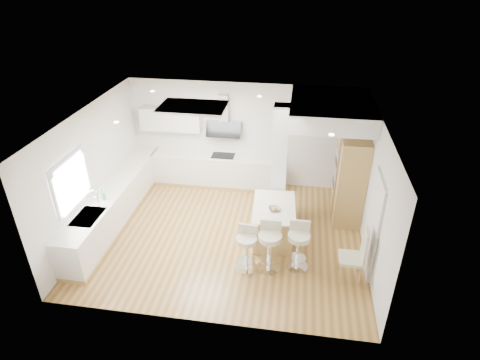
% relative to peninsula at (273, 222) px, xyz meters
% --- Properties ---
extents(ground, '(6.00, 6.00, 0.00)m').
position_rel_peninsula_xyz_m(ground, '(-1.03, -0.05, -0.42)').
color(ground, '#A6793D').
rests_on(ground, ground).
extents(ceiling, '(6.00, 5.00, 0.02)m').
position_rel_peninsula_xyz_m(ceiling, '(-1.03, -0.05, -0.42)').
color(ceiling, white).
rests_on(ceiling, ground).
extents(wall_back, '(6.00, 0.04, 2.80)m').
position_rel_peninsula_xyz_m(wall_back, '(-1.03, 2.45, 0.98)').
color(wall_back, silver).
rests_on(wall_back, ground).
extents(wall_left, '(0.04, 5.00, 2.80)m').
position_rel_peninsula_xyz_m(wall_left, '(-4.03, -0.05, 0.98)').
color(wall_left, silver).
rests_on(wall_left, ground).
extents(wall_right, '(0.04, 5.00, 2.80)m').
position_rel_peninsula_xyz_m(wall_right, '(1.97, -0.05, 0.98)').
color(wall_right, silver).
rests_on(wall_right, ground).
extents(skylight, '(4.10, 2.10, 0.06)m').
position_rel_peninsula_xyz_m(skylight, '(-1.82, 0.55, 2.35)').
color(skylight, silver).
rests_on(skylight, ground).
extents(window_left, '(0.06, 1.28, 1.07)m').
position_rel_peninsula_xyz_m(window_left, '(-3.98, -0.95, 1.27)').
color(window_left, white).
rests_on(window_left, ground).
extents(doorway_right, '(0.05, 1.00, 2.10)m').
position_rel_peninsula_xyz_m(doorway_right, '(1.95, -0.65, 0.58)').
color(doorway_right, '#473E38').
rests_on(doorway_right, ground).
extents(counter_left, '(0.63, 4.50, 1.35)m').
position_rel_peninsula_xyz_m(counter_left, '(-3.73, 0.18, 0.04)').
color(counter_left, tan).
rests_on(counter_left, ground).
extents(counter_back, '(3.62, 0.63, 2.50)m').
position_rel_peninsula_xyz_m(counter_back, '(-1.94, 2.17, 0.28)').
color(counter_back, tan).
rests_on(counter_back, ground).
extents(pillar, '(0.35, 0.35, 2.80)m').
position_rel_peninsula_xyz_m(pillar, '(0.02, 0.90, 0.98)').
color(pillar, silver).
rests_on(pillar, ground).
extents(soffit, '(1.78, 2.20, 0.40)m').
position_rel_peninsula_xyz_m(soffit, '(1.07, 1.35, 2.18)').
color(soffit, white).
rests_on(soffit, ground).
extents(oven_column, '(0.63, 1.21, 2.10)m').
position_rel_peninsula_xyz_m(oven_column, '(1.65, 1.18, 0.63)').
color(oven_column, tan).
rests_on(oven_column, ground).
extents(peninsula, '(0.99, 1.42, 0.89)m').
position_rel_peninsula_xyz_m(peninsula, '(0.00, 0.00, 0.00)').
color(peninsula, tan).
rests_on(peninsula, ground).
extents(bar_stool_a, '(0.46, 0.46, 0.97)m').
position_rel_peninsula_xyz_m(bar_stool_a, '(-0.45, -1.07, 0.13)').
color(bar_stool_a, white).
rests_on(bar_stool_a, ground).
extents(bar_stool_b, '(0.49, 0.49, 1.08)m').
position_rel_peninsula_xyz_m(bar_stool_b, '(0.00, -1.01, 0.18)').
color(bar_stool_b, white).
rests_on(bar_stool_b, ground).
extents(bar_stool_c, '(0.46, 0.46, 1.03)m').
position_rel_peninsula_xyz_m(bar_stool_c, '(0.56, -0.88, 0.16)').
color(bar_stool_c, white).
rests_on(bar_stool_c, ground).
extents(dining_chair, '(0.46, 0.46, 1.18)m').
position_rel_peninsula_xyz_m(dining_chair, '(1.67, -1.05, 0.21)').
color(dining_chair, beige).
rests_on(dining_chair, ground).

